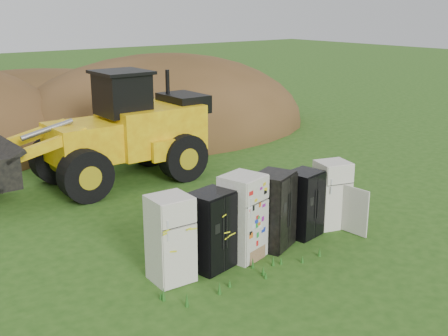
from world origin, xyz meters
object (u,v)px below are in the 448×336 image
at_px(fridge_black_side, 211,230).
at_px(fridge_black_right, 303,204).
at_px(wheel_loader, 98,130).
at_px(fridge_leftmost, 170,239).
at_px(fridge_sticker, 242,217).
at_px(fridge_open_door, 332,194).
at_px(fridge_dark_mid, 273,210).

bearing_deg(fridge_black_side, fridge_black_right, -10.70).
distance_m(fridge_black_right, wheel_loader, 7.11).
xyz_separation_m(fridge_black_side, wheel_loader, (0.70, 6.76, 0.90)).
height_order(fridge_leftmost, fridge_black_right, fridge_leftmost).
distance_m(fridge_sticker, wheel_loader, 6.81).
bearing_deg(fridge_black_right, wheel_loader, 97.40).
bearing_deg(fridge_open_door, fridge_leftmost, -163.41).
xyz_separation_m(fridge_sticker, fridge_open_door, (2.97, 0.03, -0.10)).
relative_size(fridge_leftmost, wheel_loader, 0.25).
bearing_deg(fridge_sticker, fridge_black_side, 165.85).
relative_size(fridge_leftmost, fridge_black_side, 1.06).
height_order(fridge_black_side, fridge_black_right, fridge_black_side).
height_order(fridge_sticker, fridge_open_door, fridge_sticker).
relative_size(fridge_sticker, fridge_black_right, 1.17).
distance_m(fridge_leftmost, fridge_dark_mid, 2.77).
xyz_separation_m(fridge_black_side, fridge_dark_mid, (1.79, 0.00, 0.04)).
height_order(fridge_leftmost, fridge_black_side, fridge_leftmost).
bearing_deg(fridge_open_door, fridge_sticker, -162.47).
relative_size(fridge_leftmost, fridge_sticker, 0.95).
relative_size(fridge_leftmost, fridge_dark_mid, 1.01).
xyz_separation_m(fridge_sticker, wheel_loader, (-0.16, 6.76, 0.80)).
height_order(fridge_black_side, wheel_loader, wheel_loader).
bearing_deg(fridge_leftmost, fridge_black_right, 3.04).
distance_m(fridge_leftmost, fridge_black_side, 0.98).
height_order(fridge_open_door, wheel_loader, wheel_loader).
xyz_separation_m(fridge_black_side, fridge_sticker, (0.87, 0.01, 0.10)).
xyz_separation_m(fridge_leftmost, fridge_black_side, (0.98, -0.07, -0.05)).
bearing_deg(fridge_black_right, fridge_sticker, 171.05).
distance_m(fridge_open_door, wheel_loader, 7.47).
bearing_deg(fridge_open_door, wheel_loader, 131.90).
bearing_deg(fridge_black_right, fridge_leftmost, 169.55).
height_order(fridge_black_right, wheel_loader, wheel_loader).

